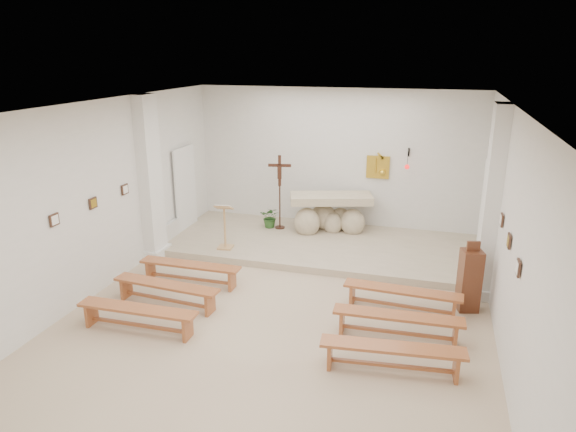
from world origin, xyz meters
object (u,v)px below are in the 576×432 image
(crucifix_stand, at_px, (280,187))
(bench_right_third, at_px, (392,353))
(lectern, at_px, (225,226))
(donation_pedestal, at_px, (469,280))
(altar, at_px, (330,216))
(bench_right_front, at_px, (402,295))
(bench_right_second, at_px, (398,321))
(bench_left_second, at_px, (166,289))
(bench_left_front, at_px, (190,269))
(bench_left_third, at_px, (138,313))

(crucifix_stand, xyz_separation_m, bench_right_third, (3.19, -5.09, -0.88))
(lectern, xyz_separation_m, donation_pedestal, (5.05, -1.19, -0.10))
(altar, distance_m, donation_pedestal, 4.28)
(altar, distance_m, bench_right_front, 3.92)
(bench_right_front, relative_size, bench_right_second, 1.00)
(altar, xyz_separation_m, lectern, (-1.98, -1.79, 0.13))
(altar, distance_m, lectern, 2.67)
(bench_left_second, bearing_deg, bench_right_front, 17.71)
(altar, relative_size, bench_right_second, 1.03)
(donation_pedestal, bearing_deg, bench_right_second, -144.47)
(altar, relative_size, bench_left_front, 1.03)
(bench_right_second, bearing_deg, lectern, 145.09)
(bench_right_second, xyz_separation_m, bench_right_third, (0.00, -0.93, 0.00))
(crucifix_stand, distance_m, bench_left_third, 5.23)
(bench_right_second, bearing_deg, bench_right_front, 87.60)
(bench_right_front, xyz_separation_m, bench_right_second, (0.00, -0.93, 0.00))
(altar, height_order, bench_right_front, altar)
(crucifix_stand, height_order, donation_pedestal, crucifix_stand)
(donation_pedestal, relative_size, bench_left_second, 0.63)
(donation_pedestal, height_order, bench_left_third, donation_pedestal)
(altar, bearing_deg, crucifix_stand, 170.11)
(altar, height_order, crucifix_stand, crucifix_stand)
(bench_right_second, height_order, bench_right_third, same)
(altar, xyz_separation_m, bench_left_front, (-2.03, -3.38, -0.22))
(bench_left_front, distance_m, bench_left_second, 0.93)
(crucifix_stand, xyz_separation_m, bench_left_front, (-0.82, -3.23, -0.88))
(donation_pedestal, distance_m, bench_right_second, 1.74)
(bench_left_front, bearing_deg, bench_right_third, -24.83)
(lectern, distance_m, bench_right_third, 5.26)
(bench_right_front, bearing_deg, crucifix_stand, 137.48)
(bench_right_front, bearing_deg, altar, 123.21)
(altar, xyz_separation_m, donation_pedestal, (3.07, -2.98, 0.03))
(crucifix_stand, relative_size, bench_left_third, 0.91)
(bench_left_front, bearing_deg, altar, 58.91)
(lectern, xyz_separation_m, bench_right_front, (3.96, -1.59, -0.35))
(donation_pedestal, bearing_deg, bench_left_second, 179.54)
(bench_left_front, relative_size, bench_right_front, 0.99)
(bench_right_second, bearing_deg, bench_left_second, 177.60)
(bench_left_second, bearing_deg, bench_left_third, -85.29)
(lectern, relative_size, crucifix_stand, 0.57)
(bench_left_second, bearing_deg, altar, 69.42)
(donation_pedestal, distance_m, bench_right_front, 1.19)
(lectern, height_order, bench_left_front, lectern)
(donation_pedestal, height_order, bench_left_second, donation_pedestal)
(bench_left_front, height_order, bench_left_third, same)
(bench_left_front, bearing_deg, lectern, 87.85)
(donation_pedestal, bearing_deg, lectern, 151.67)
(lectern, xyz_separation_m, bench_left_front, (-0.06, -1.59, -0.35))
(bench_left_second, height_order, bench_right_second, same)
(crucifix_stand, distance_m, bench_right_second, 5.32)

